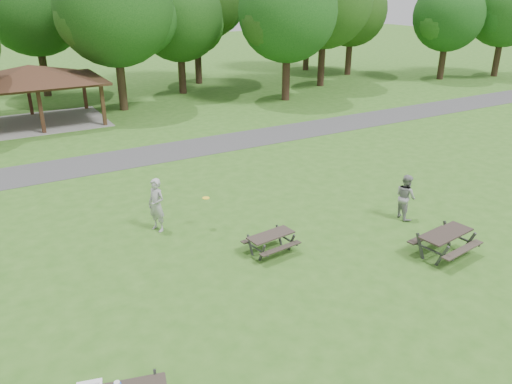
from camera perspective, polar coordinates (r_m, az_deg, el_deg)
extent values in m
plane|color=#32651C|center=(15.54, 4.21, -10.10)|extent=(160.00, 160.00, 0.00)
cube|color=#404042|center=(27.17, -12.44, 4.11)|extent=(120.00, 3.20, 0.02)
cube|color=#321C12|center=(33.01, -23.35, 8.38)|extent=(0.22, 0.22, 2.60)
cube|color=#371F14|center=(38.27, -24.49, 9.94)|extent=(0.22, 0.22, 2.60)
cube|color=#352313|center=(33.60, -17.08, 9.45)|extent=(0.22, 0.22, 2.60)
cube|color=#3A2015|center=(38.78, -19.03, 10.87)|extent=(0.22, 0.22, 2.60)
cube|color=#332114|center=(35.39, -24.31, 11.38)|extent=(8.60, 6.60, 0.16)
pyramid|color=#351F15|center=(35.30, -24.47, 12.30)|extent=(7.01, 7.01, 1.00)
cube|color=gray|center=(35.91, -23.64, 7.23)|extent=(8.40, 6.40, 0.03)
cylinder|color=#302215|center=(37.53, -15.13, 12.07)|extent=(0.60, 0.60, 4.02)
sphere|color=#144112|center=(37.01, -15.95, 19.69)|extent=(8.00, 8.00, 8.00)
sphere|color=#144313|center=(37.83, -13.17, 18.78)|extent=(5.20, 5.20, 5.20)
sphere|color=#1C4915|center=(36.47, -18.31, 18.46)|extent=(4.80, 4.80, 4.80)
cylinder|color=black|center=(42.71, -8.46, 13.38)|extent=(0.60, 0.60, 3.43)
sphere|color=#164012|center=(42.25, -8.81, 19.19)|extent=(7.00, 7.00, 7.00)
sphere|color=#1B4E16|center=(43.17, -6.86, 18.42)|extent=(4.55, 4.55, 4.55)
sphere|color=#154413|center=(41.61, -10.54, 18.31)|extent=(4.20, 4.20, 4.20)
cylinder|color=#301D15|center=(39.69, 3.45, 13.14)|extent=(0.60, 0.60, 3.78)
sphere|color=#134313|center=(39.20, 3.62, 19.88)|extent=(7.40, 7.40, 7.40)
sphere|color=#1A4A15|center=(40.42, 5.43, 18.86)|extent=(4.81, 4.81, 4.81)
sphere|color=#1B4112|center=(38.27, 1.81, 19.02)|extent=(4.44, 4.44, 4.44)
cylinder|color=black|center=(45.91, 7.49, 14.54)|extent=(0.60, 0.60, 4.20)
sphere|color=#1A4413|center=(46.89, 9.46, 19.96)|extent=(5.33, 5.33, 5.33)
sphere|color=#1D4413|center=(44.38, 6.16, 20.25)|extent=(4.92, 4.92, 4.92)
cylinder|color=#311E16|center=(52.38, 10.54, 14.99)|extent=(0.60, 0.60, 3.57)
sphere|color=#1C4112|center=(52.01, 10.90, 19.72)|extent=(6.80, 6.80, 6.80)
sphere|color=#1C4814|center=(53.27, 11.95, 18.97)|extent=(4.42, 4.42, 4.42)
sphere|color=#1B4614|center=(51.02, 9.77, 19.17)|extent=(4.08, 4.08, 4.08)
cylinder|color=black|center=(52.04, 20.50, 13.82)|extent=(0.60, 0.60, 3.36)
sphere|color=#123F12|center=(51.67, 21.14, 18.27)|extent=(6.40, 6.40, 6.40)
sphere|color=#1C4112|center=(53.00, 21.83, 17.55)|extent=(4.16, 4.16, 4.16)
sphere|color=#1A4C15|center=(50.60, 20.26, 17.78)|extent=(3.84, 3.84, 3.84)
cylinder|color=black|center=(44.54, -23.07, 12.70)|extent=(0.60, 0.60, 4.13)
sphere|color=#164914|center=(44.11, -24.11, 19.15)|extent=(8.00, 8.00, 8.00)
sphere|color=#154C16|center=(44.70, -21.61, 18.49)|extent=(5.20, 5.20, 5.20)
sphere|color=#1D4E16|center=(43.77, -26.11, 18.03)|extent=(4.80, 4.80, 4.80)
cylinder|color=black|center=(46.97, -6.64, 14.98)|extent=(0.60, 0.60, 4.55)
sphere|color=#174914|center=(47.65, -4.84, 20.69)|extent=(5.46, 5.46, 5.46)
sphere|color=#184012|center=(45.76, -8.88, 20.70)|extent=(5.04, 5.04, 5.04)
cylinder|color=black|center=(54.66, 5.77, 15.92)|extent=(0.60, 0.60, 4.27)
sphere|color=#144313|center=(55.63, 7.38, 20.45)|extent=(5.20, 5.20, 5.20)
sphere|color=#174614|center=(53.25, 4.60, 20.68)|extent=(4.80, 4.80, 4.80)
cylinder|color=black|center=(55.84, 25.84, 13.70)|extent=(0.60, 0.60, 3.67)
sphere|color=#164714|center=(55.49, 26.67, 18.29)|extent=(7.20, 7.20, 7.20)
sphere|color=#1C4213|center=(57.02, 27.25, 17.51)|extent=(4.68, 4.68, 4.68)
sphere|color=#144614|center=(54.22, 25.83, 17.80)|extent=(4.32, 4.32, 4.32)
cylinder|color=white|center=(11.02, -15.61, -20.28)|extent=(0.15, 0.15, 0.05)
cube|color=#2F2622|center=(16.71, 1.71, -4.94)|extent=(1.67, 0.81, 0.04)
cube|color=#2B251F|center=(16.47, 2.84, -6.44)|extent=(1.62, 0.41, 0.04)
cube|color=#2F2922|center=(17.21, 0.62, -5.07)|extent=(1.62, 0.41, 0.04)
cube|color=#3A3A3C|center=(16.30, 0.70, -7.00)|extent=(0.09, 0.34, 0.70)
cube|color=#454547|center=(16.78, -0.69, -6.08)|extent=(0.09, 0.34, 0.70)
cube|color=#424245|center=(16.53, -0.01, -6.45)|extent=(0.20, 1.31, 0.04)
cube|color=#3A3A3C|center=(16.98, 4.06, -5.76)|extent=(0.09, 0.34, 0.70)
cube|color=#404043|center=(17.44, 2.64, -4.93)|extent=(0.09, 0.34, 0.70)
cube|color=#3C3C3E|center=(17.20, 3.34, -5.26)|extent=(0.20, 1.31, 0.04)
cube|color=#2A221E|center=(17.64, 20.93, -4.45)|extent=(2.06, 1.03, 0.05)
cube|color=#322A24|center=(17.50, 22.56, -6.13)|extent=(2.00, 0.54, 0.04)
cube|color=#2A231E|center=(18.08, 19.07, -4.66)|extent=(2.00, 0.54, 0.04)
cube|color=#404043|center=(17.04, 20.50, -6.88)|extent=(0.12, 0.42, 0.86)
cube|color=#3F3F41|center=(17.42, 18.24, -5.90)|extent=(0.12, 0.42, 0.86)
cube|color=#393A3C|center=(17.21, 19.37, -6.29)|extent=(0.27, 1.60, 0.05)
cube|color=#444447|center=(18.24, 23.14, -5.31)|extent=(0.12, 0.42, 0.86)
cube|color=#403F42|center=(18.59, 20.98, -4.43)|extent=(0.12, 0.42, 0.86)
cube|color=#3E3E40|center=(18.40, 22.06, -4.78)|extent=(0.27, 1.60, 0.05)
cylinder|color=yellow|center=(18.26, -5.75, -0.68)|extent=(0.33, 0.33, 0.02)
imported|color=#A8A8AB|center=(18.42, -11.30, -1.47)|extent=(0.74, 0.86, 2.01)
imported|color=gray|center=(19.90, 16.72, -0.51)|extent=(0.80, 0.96, 1.78)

